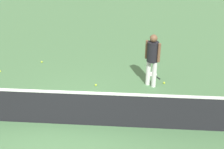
{
  "coord_description": "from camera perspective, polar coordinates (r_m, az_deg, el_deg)",
  "views": [
    {
      "loc": [
        -1.65,
        5.6,
        4.28
      ],
      "look_at": [
        -1.15,
        -1.1,
        0.9
      ],
      "focal_mm": 44.24,
      "sensor_mm": 36.0,
      "label": 1
    }
  ],
  "objects": [
    {
      "name": "tennis_ball_midcourt",
      "position": [
        8.38,
        -14.29,
        -4.68
      ],
      "size": [
        0.07,
        0.07,
        0.07
      ],
      "primitive_type": "sphere",
      "color": "#C6E033",
      "rests_on": "ground_plane"
    },
    {
      "name": "tennis_ball_stray_left",
      "position": [
        8.81,
        -3.38,
        -2.17
      ],
      "size": [
        0.07,
        0.07,
        0.07
      ],
      "primitive_type": "sphere",
      "color": "#C6E033",
      "rests_on": "ground_plane"
    },
    {
      "name": "tennis_ball_baseline",
      "position": [
        9.07,
        10.72,
        -1.71
      ],
      "size": [
        0.07,
        0.07,
        0.07
      ],
      "primitive_type": "sphere",
      "color": "#C6E033",
      "rests_on": "ground_plane"
    },
    {
      "name": "ground_plane",
      "position": [
        7.24,
        -9.92,
        -10.01
      ],
      "size": [
        40.0,
        40.0,
        0.0
      ],
      "primitive_type": "plane",
      "color": "#4C7A4C"
    },
    {
      "name": "tennis_ball_near_player",
      "position": [
        10.73,
        -14.3,
        2.54
      ],
      "size": [
        0.07,
        0.07,
        0.07
      ],
      "primitive_type": "sphere",
      "color": "#C6E033",
      "rests_on": "ground_plane"
    },
    {
      "name": "player_near_side",
      "position": [
        8.48,
        8.35,
        3.73
      ],
      "size": [
        0.48,
        0.47,
        1.7
      ],
      "color": "white",
      "rests_on": "ground_plane"
    },
    {
      "name": "court_net",
      "position": [
        6.95,
        -10.24,
        -6.69
      ],
      "size": [
        10.09,
        0.09,
        1.07
      ],
      "color": "#4C4C51",
      "rests_on": "ground_plane"
    },
    {
      "name": "tennis_ball_by_net",
      "position": [
        10.46,
        -22.17,
        0.65
      ],
      "size": [
        0.07,
        0.07,
        0.07
      ],
      "primitive_type": "sphere",
      "color": "#C6E033",
      "rests_on": "ground_plane"
    },
    {
      "name": "tennis_racket_near_player",
      "position": [
        9.6,
        8.47,
        0.01
      ],
      "size": [
        0.46,
        0.58,
        0.03
      ],
      "color": "white",
      "rests_on": "ground_plane"
    }
  ]
}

